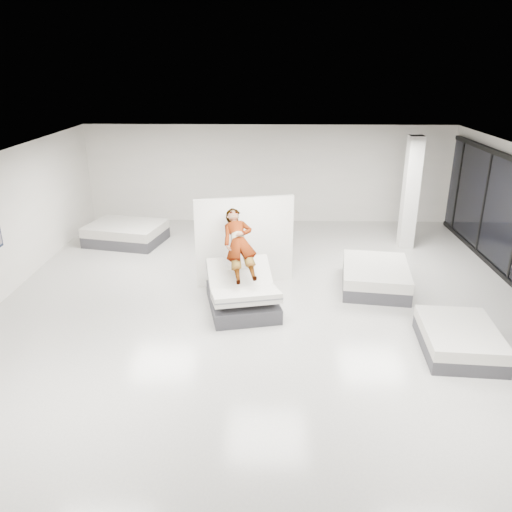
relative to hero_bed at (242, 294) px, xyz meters
The scene contains 9 objects.
room 1.44m from the hero_bed, 37.58° to the right, with size 14.00×14.04×3.20m.
hero_bed is the anchor object (origin of this frame).
person 0.90m from the hero_bed, 102.39° to the left, with size 0.67×0.44×1.84m, color slate.
remote 0.64m from the hero_bed, ahead, with size 0.05×0.14×0.03m, color black.
divider_panel 1.57m from the hero_bed, 90.21° to the left, with size 2.35×0.11×2.14m, color white.
flat_bed_right_far 3.34m from the hero_bed, 20.98° to the left, with size 1.77×2.20×0.55m.
flat_bed_right_near 4.42m from the hero_bed, 21.69° to the right, with size 1.45×1.85×0.48m.
flat_bed_left_far 5.61m from the hero_bed, 131.10° to the left, with size 2.41×2.00×0.58m.
column 6.24m from the hero_bed, 41.76° to the left, with size 0.40×0.40×3.20m, color silver.
Camera 1 is at (-0.01, -9.35, 5.00)m, focal length 35.00 mm.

